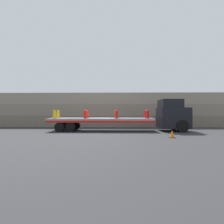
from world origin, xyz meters
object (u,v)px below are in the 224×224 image
object	(u,v)px
truck_cab	(173,115)
fire_hydrant_red_near_3	(147,114)
fire_hydrant_yellow_near_0	(55,114)
fire_hydrant_yellow_far_0	(58,114)
fire_hydrant_red_far_3	(146,114)
traffic_cone	(172,134)
fire_hydrant_red_far_1	(87,114)
fire_hydrant_red_near_1	(85,114)
fire_hydrant_red_near_2	(116,114)
flatbed_trailer	(96,120)
fire_hydrant_red_far_2	(116,114)

from	to	relation	value
truck_cab	fire_hydrant_red_near_3	size ratio (longest dim) A/B	3.92
fire_hydrant_yellow_near_0	fire_hydrant_yellow_far_0	distance (m)	1.09
fire_hydrant_red_far_3	traffic_cone	distance (m)	5.52
fire_hydrant_yellow_far_0	fire_hydrant_red_far_1	distance (m)	3.03
fire_hydrant_red_far_1	fire_hydrant_red_far_3	xyz separation A→B (m)	(6.06, 0.00, 0.00)
truck_cab	fire_hydrant_red_near_1	distance (m)	8.76
fire_hydrant_yellow_far_0	fire_hydrant_red_far_3	size ratio (longest dim) A/B	1.00
fire_hydrant_red_near_2	traffic_cone	distance (m)	5.98
truck_cab	fire_hydrant_red_far_3	size ratio (longest dim) A/B	3.92
flatbed_trailer	traffic_cone	size ratio (longest dim) A/B	18.92
truck_cab	fire_hydrant_red_far_1	bearing A→B (deg)	176.43
fire_hydrant_yellow_near_0	fire_hydrant_red_near_2	size ratio (longest dim) A/B	1.00
truck_cab	fire_hydrant_red_far_2	distance (m)	5.74
fire_hydrant_yellow_far_0	fire_hydrant_red_near_3	bearing A→B (deg)	-6.84
fire_hydrant_red_near_1	traffic_cone	xyz separation A→B (m)	(7.10, -4.14, -1.41)
fire_hydrant_red_far_1	fire_hydrant_red_near_3	xyz separation A→B (m)	(6.06, -1.09, 0.00)
fire_hydrant_yellow_far_0	fire_hydrant_red_near_1	xyz separation A→B (m)	(3.03, -1.09, 0.00)
flatbed_trailer	fire_hydrant_red_near_1	xyz separation A→B (m)	(-0.99, -0.54, 0.60)
fire_hydrant_red_near_2	fire_hydrant_red_near_3	world-z (taller)	same
fire_hydrant_yellow_near_0	fire_hydrant_red_far_3	distance (m)	9.16
fire_hydrant_red_far_1	fire_hydrant_red_near_3	size ratio (longest dim) A/B	1.00
fire_hydrant_red_far_1	fire_hydrant_yellow_far_0	bearing A→B (deg)	180.00
truck_cab	fire_hydrant_red_far_2	world-z (taller)	truck_cab
fire_hydrant_red_far_1	fire_hydrant_red_far_3	world-z (taller)	same
fire_hydrant_yellow_far_0	fire_hydrant_red_near_3	distance (m)	9.16
fire_hydrant_yellow_far_0	fire_hydrant_red_near_2	distance (m)	6.16
fire_hydrant_yellow_far_0	fire_hydrant_red_near_3	size ratio (longest dim) A/B	1.00
fire_hydrant_yellow_near_0	fire_hydrant_red_far_1	size ratio (longest dim) A/B	1.00
fire_hydrant_red_far_2	fire_hydrant_red_near_3	xyz separation A→B (m)	(3.03, -1.09, 0.00)
fire_hydrant_yellow_far_0	fire_hydrant_red_near_1	world-z (taller)	same
flatbed_trailer	fire_hydrant_yellow_near_0	bearing A→B (deg)	-172.29
fire_hydrant_red_far_3	traffic_cone	xyz separation A→B (m)	(1.04, -5.23, -1.41)
fire_hydrant_yellow_near_0	fire_hydrant_red_near_3	size ratio (longest dim) A/B	1.00
fire_hydrant_yellow_near_0	fire_hydrant_red_far_3	xyz separation A→B (m)	(9.09, 1.09, 0.00)
fire_hydrant_red_far_1	fire_hydrant_red_near_3	world-z (taller)	same
fire_hydrant_red_near_3	fire_hydrant_red_far_2	bearing A→B (deg)	160.22
fire_hydrant_red_far_2	traffic_cone	world-z (taller)	fire_hydrant_red_far_2
fire_hydrant_red_near_2	fire_hydrant_red_near_1	bearing A→B (deg)	180.00
fire_hydrant_red_far_3	fire_hydrant_red_near_1	bearing A→B (deg)	-169.80
fire_hydrant_red_near_1	fire_hydrant_red_near_3	bearing A→B (deg)	0.00
fire_hydrant_red_far_2	fire_hydrant_red_near_3	world-z (taller)	same
flatbed_trailer	fire_hydrant_red_near_3	size ratio (longest dim) A/B	12.93
flatbed_trailer	fire_hydrant_red_far_1	xyz separation A→B (m)	(-0.99, 0.54, 0.60)
fire_hydrant_red_far_2	fire_hydrant_red_far_3	bearing A→B (deg)	0.00
fire_hydrant_yellow_near_0	truck_cab	bearing A→B (deg)	2.65
fire_hydrant_yellow_far_0	traffic_cone	xyz separation A→B (m)	(10.13, -5.23, -1.41)
fire_hydrant_red_near_3	traffic_cone	xyz separation A→B (m)	(1.04, -4.14, -1.41)
flatbed_trailer	fire_hydrant_yellow_far_0	size ratio (longest dim) A/B	12.93
flatbed_trailer	fire_hydrant_red_near_2	world-z (taller)	fire_hydrant_red_near_2
fire_hydrant_red_near_2	traffic_cone	xyz separation A→B (m)	(4.07, -4.14, -1.41)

